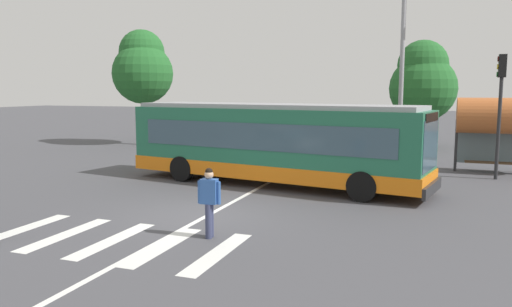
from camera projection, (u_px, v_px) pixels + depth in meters
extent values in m
plane|color=#47474C|center=(202.00, 214.00, 14.52)|extent=(160.00, 160.00, 0.00)
cylinder|color=black|center=(383.00, 176.00, 18.07)|extent=(1.04, 0.47, 1.00)
cylinder|color=black|center=(362.00, 186.00, 16.06)|extent=(1.04, 0.47, 1.00)
cylinder|color=black|center=(216.00, 161.00, 21.70)|extent=(1.04, 0.47, 1.00)
cylinder|color=black|center=(182.00, 169.00, 19.69)|extent=(1.04, 0.47, 1.00)
cube|color=#236B4C|center=(273.00, 142.00, 18.85)|extent=(11.70, 4.47, 2.55)
cube|color=orange|center=(273.00, 168.00, 18.98)|extent=(11.81, 4.51, 0.55)
cube|color=#3D5666|center=(273.00, 134.00, 18.81)|extent=(10.35, 4.28, 0.96)
cube|color=#3D5666|center=(430.00, 145.00, 15.99)|extent=(0.42, 2.22, 1.63)
cube|color=black|center=(432.00, 117.00, 15.88)|extent=(0.39, 1.92, 0.28)
cube|color=#99999E|center=(273.00, 106.00, 18.68)|extent=(11.21, 4.19, 0.16)
cube|color=#28282B|center=(432.00, 188.00, 16.11)|extent=(0.55, 2.53, 0.36)
cylinder|color=#333856|center=(210.00, 220.00, 12.22)|extent=(0.16, 0.16, 0.85)
cylinder|color=#333856|center=(208.00, 221.00, 12.08)|extent=(0.16, 0.16, 0.85)
cube|color=#2D569E|center=(209.00, 191.00, 12.06)|extent=(0.43, 0.30, 0.60)
cylinder|color=#2D569E|center=(200.00, 192.00, 12.12)|extent=(0.10, 0.10, 0.55)
cylinder|color=#2D569E|center=(219.00, 193.00, 12.01)|extent=(0.10, 0.10, 0.55)
sphere|color=tan|center=(209.00, 175.00, 12.01)|extent=(0.22, 0.22, 0.22)
sphere|color=black|center=(209.00, 172.00, 12.00)|extent=(0.19, 0.19, 0.19)
cylinder|color=black|center=(235.00, 143.00, 31.14)|extent=(0.23, 0.65, 0.64)
cylinder|color=black|center=(261.00, 143.00, 30.64)|extent=(0.23, 0.65, 0.64)
cylinder|color=black|center=(218.00, 148.00, 28.50)|extent=(0.23, 0.65, 0.64)
cylinder|color=black|center=(246.00, 149.00, 28.00)|extent=(0.23, 0.65, 0.64)
cube|color=#AD1E1E|center=(240.00, 140.00, 29.53)|extent=(2.04, 4.58, 0.52)
cube|color=#3D5666|center=(240.00, 132.00, 29.38)|extent=(1.70, 2.23, 0.44)
cube|color=#AD1E1E|center=(240.00, 129.00, 29.36)|extent=(1.62, 2.05, 0.09)
cylinder|color=black|center=(279.00, 144.00, 30.49)|extent=(0.24, 0.65, 0.64)
cylinder|color=black|center=(306.00, 145.00, 30.01)|extent=(0.24, 0.65, 0.64)
cylinder|color=black|center=(266.00, 149.00, 27.83)|extent=(0.24, 0.65, 0.64)
cylinder|color=black|center=(296.00, 150.00, 27.36)|extent=(0.24, 0.65, 0.64)
cube|color=#B7BABF|center=(287.00, 141.00, 28.88)|extent=(2.10, 4.61, 0.52)
cube|color=#3D5666|center=(287.00, 133.00, 28.74)|extent=(1.74, 2.26, 0.44)
cube|color=#B7BABF|center=(287.00, 130.00, 28.71)|extent=(1.65, 2.07, 0.09)
cylinder|color=black|center=(322.00, 146.00, 29.20)|extent=(0.22, 0.65, 0.64)
cylinder|color=black|center=(351.00, 147.00, 28.69)|extent=(0.22, 0.65, 0.64)
cylinder|color=black|center=(313.00, 152.00, 26.57)|extent=(0.22, 0.65, 0.64)
cylinder|color=black|center=(345.00, 153.00, 26.06)|extent=(0.22, 0.65, 0.64)
cube|color=black|center=(333.00, 144.00, 27.59)|extent=(1.99, 4.57, 0.52)
cube|color=#3D5666|center=(333.00, 135.00, 27.44)|extent=(1.68, 2.22, 0.44)
cube|color=black|center=(333.00, 132.00, 27.42)|extent=(1.60, 2.04, 0.09)
cylinder|color=#28282B|center=(499.00, 129.00, 19.92)|extent=(0.14, 0.14, 4.07)
cube|color=black|center=(502.00, 66.00, 19.60)|extent=(0.28, 0.32, 0.90)
cylinder|color=#410907|center=(498.00, 59.00, 19.63)|extent=(0.04, 0.20, 0.20)
cylinder|color=yellow|center=(498.00, 67.00, 19.67)|extent=(0.04, 0.20, 0.20)
cylinder|color=#093B10|center=(497.00, 74.00, 19.70)|extent=(0.04, 0.20, 0.20)
cylinder|color=#28282B|center=(456.00, 145.00, 22.09)|extent=(0.12, 0.12, 2.30)
cube|color=slate|center=(502.00, 143.00, 22.07)|extent=(3.68, 0.04, 1.93)
cylinder|color=#BC602D|center=(506.00, 116.00, 21.27)|extent=(3.91, 1.54, 1.54)
cube|color=#4C3823|center=(503.00, 163.00, 21.52)|extent=(3.07, 0.36, 0.08)
cylinder|color=#939399|center=(401.00, 80.00, 22.28)|extent=(0.20, 0.20, 8.02)
cylinder|color=brown|center=(144.00, 120.00, 32.80)|extent=(0.36, 0.36, 3.26)
sphere|color=#236028|center=(143.00, 74.00, 32.42)|extent=(3.92, 3.92, 3.92)
sphere|color=#236028|center=(142.00, 52.00, 32.54)|extent=(2.94, 2.94, 2.94)
cylinder|color=brown|center=(421.00, 130.00, 31.13)|extent=(0.36, 0.36, 2.24)
sphere|color=#236028|center=(423.00, 88.00, 30.81)|extent=(4.08, 4.08, 4.08)
sphere|color=#236028|center=(423.00, 65.00, 30.72)|extent=(3.06, 3.06, 3.06)
cube|color=silver|center=(23.00, 229.00, 12.93)|extent=(0.45, 3.06, 0.01)
cube|color=silver|center=(66.00, 234.00, 12.46)|extent=(0.45, 3.06, 0.01)
cube|color=silver|center=(113.00, 240.00, 11.98)|extent=(0.45, 3.06, 0.01)
cube|color=silver|center=(163.00, 246.00, 11.51)|extent=(0.45, 3.06, 0.01)
cube|color=silver|center=(218.00, 253.00, 11.03)|extent=(0.45, 3.06, 0.01)
cube|color=silver|center=(236.00, 200.00, 16.30)|extent=(0.16, 24.00, 0.01)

